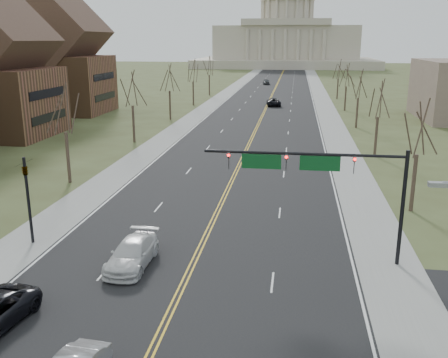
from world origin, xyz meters
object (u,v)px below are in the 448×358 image
(signal_mast, at_px, (319,171))
(car_far_nb, at_px, (274,102))
(car_far_sb, at_px, (266,82))
(signal_left, at_px, (27,191))
(car_sb_inner_second, at_px, (132,254))

(signal_mast, relative_size, car_far_nb, 2.06)
(car_far_sb, bearing_deg, car_far_nb, -89.62)
(signal_mast, xyz_separation_m, car_far_sb, (-10.75, 127.63, -4.92))
(signal_left, relative_size, car_far_sb, 1.24)
(signal_left, relative_size, car_sb_inner_second, 1.09)
(car_far_nb, relative_size, car_far_sb, 1.21)
(signal_left, xyz_separation_m, car_far_nb, (12.84, 75.99, -2.89))
(car_far_nb, bearing_deg, car_sb_inner_second, 79.83)
(car_sb_inner_second, distance_m, car_far_sb, 130.15)
(car_far_nb, distance_m, car_far_sb, 51.84)
(signal_mast, bearing_deg, car_far_sb, 94.81)
(signal_left, height_order, car_sb_inner_second, signal_left)
(signal_left, bearing_deg, signal_mast, -0.00)
(signal_left, xyz_separation_m, car_sb_inner_second, (7.90, -2.52, -2.90))
(signal_left, height_order, car_far_nb, signal_left)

